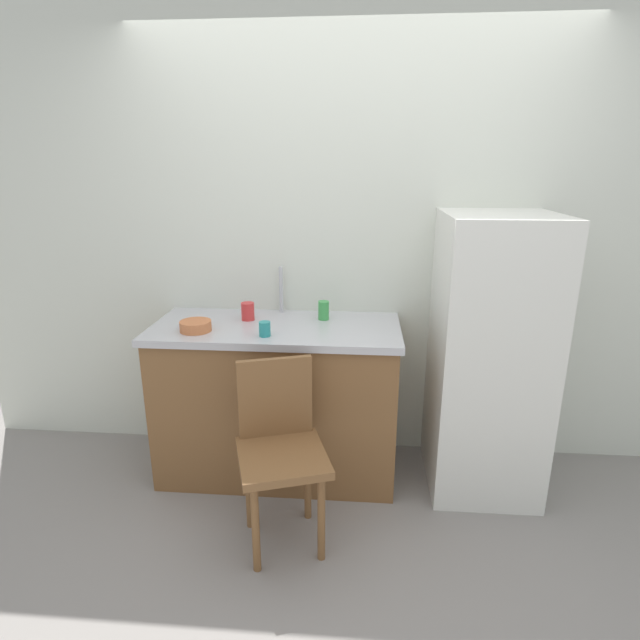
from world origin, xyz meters
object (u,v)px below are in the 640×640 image
at_px(chair, 280,445).
at_px(terracotta_bowl, 196,326).
at_px(cup_green, 324,310).
at_px(refrigerator, 488,356).
at_px(cup_red, 248,311).
at_px(cup_teal, 265,329).

distance_m(chair, terracotta_bowl, 0.80).
bearing_deg(terracotta_bowl, chair, -39.90).
bearing_deg(cup_green, refrigerator, -8.96).
bearing_deg(cup_red, terracotta_bowl, -136.71).
bearing_deg(cup_red, cup_teal, -61.49).
relative_size(chair, terracotta_bowl, 5.29).
height_order(chair, terracotta_bowl, terracotta_bowl).
distance_m(cup_teal, cup_green, 0.43).
bearing_deg(refrigerator, cup_red, 175.74).
bearing_deg(chair, refrigerator, 9.39).
bearing_deg(cup_red, chair, -66.81).
xyz_separation_m(cup_red, cup_green, (0.43, 0.04, 0.00)).
relative_size(refrigerator, cup_red, 15.22).
xyz_separation_m(refrigerator, cup_green, (-0.91, 0.14, 0.20)).
relative_size(refrigerator, cup_green, 14.22).
distance_m(chair, cup_red, 0.85).
bearing_deg(cup_teal, terracotta_bowl, 172.13).
height_order(refrigerator, cup_green, refrigerator).
height_order(cup_teal, cup_green, cup_green).
distance_m(chair, cup_green, 0.85).
bearing_deg(chair, cup_green, 59.59).
height_order(terracotta_bowl, cup_red, cup_red).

